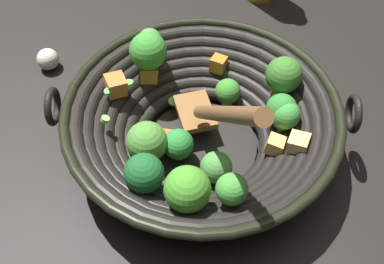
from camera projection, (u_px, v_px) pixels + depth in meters
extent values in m
plane|color=black|center=(201.00, 148.00, 0.72)|extent=(4.00, 4.00, 0.00)
cylinder|color=black|center=(201.00, 146.00, 0.71)|extent=(0.16, 0.16, 0.01)
torus|color=black|center=(201.00, 140.00, 0.70)|extent=(0.21, 0.21, 0.02)
torus|color=black|center=(202.00, 136.00, 0.69)|extent=(0.24, 0.24, 0.02)
torus|color=black|center=(202.00, 132.00, 0.69)|extent=(0.26, 0.26, 0.02)
torus|color=black|center=(202.00, 128.00, 0.68)|extent=(0.29, 0.29, 0.02)
torus|color=black|center=(202.00, 123.00, 0.67)|extent=(0.31, 0.31, 0.02)
torus|color=black|center=(202.00, 119.00, 0.66)|extent=(0.34, 0.34, 0.02)
torus|color=black|center=(202.00, 114.00, 0.66)|extent=(0.36, 0.36, 0.02)
torus|color=black|center=(202.00, 110.00, 0.65)|extent=(0.38, 0.38, 0.01)
torus|color=black|center=(53.00, 106.00, 0.65)|extent=(0.05, 0.02, 0.05)
torus|color=black|center=(354.00, 113.00, 0.65)|extent=(0.05, 0.02, 0.05)
cylinder|color=#6B9E41|center=(282.00, 127.00, 0.68)|extent=(0.02, 0.02, 0.02)
sphere|color=green|center=(285.00, 115.00, 0.66)|extent=(0.04, 0.04, 0.04)
cylinder|color=#71A84D|center=(280.00, 91.00, 0.71)|extent=(0.03, 0.03, 0.03)
sphere|color=#3D792B|center=(284.00, 75.00, 0.68)|extent=(0.05, 0.05, 0.05)
cylinder|color=#669748|center=(188.00, 203.00, 0.59)|extent=(0.03, 0.03, 0.02)
sphere|color=green|center=(187.00, 189.00, 0.56)|extent=(0.06, 0.06, 0.06)
cylinder|color=#589F41|center=(146.00, 185.00, 0.61)|extent=(0.03, 0.03, 0.02)
sphere|color=#1D602C|center=(144.00, 173.00, 0.59)|extent=(0.05, 0.05, 0.05)
cylinder|color=#69A348|center=(151.00, 52.00, 0.73)|extent=(0.02, 0.02, 0.02)
sphere|color=#559541|center=(150.00, 41.00, 0.71)|extent=(0.04, 0.04, 0.04)
cylinder|color=#66AE3C|center=(179.00, 154.00, 0.69)|extent=(0.02, 0.02, 0.01)
sphere|color=#2D8A3A|center=(178.00, 144.00, 0.67)|extent=(0.04, 0.04, 0.04)
cylinder|color=#78A348|center=(216.00, 178.00, 0.66)|extent=(0.02, 0.02, 0.02)
sphere|color=#509843|center=(216.00, 167.00, 0.64)|extent=(0.04, 0.04, 0.04)
cylinder|color=#629A47|center=(149.00, 156.00, 0.68)|extent=(0.03, 0.03, 0.02)
sphere|color=#509539|center=(147.00, 142.00, 0.66)|extent=(0.06, 0.06, 0.06)
cylinder|color=#669F40|center=(231.00, 199.00, 0.59)|extent=(0.02, 0.02, 0.02)
sphere|color=green|center=(232.00, 189.00, 0.57)|extent=(0.04, 0.04, 0.04)
cylinder|color=#83AD47|center=(150.00, 67.00, 0.72)|extent=(0.02, 0.02, 0.02)
sphere|color=green|center=(148.00, 51.00, 0.70)|extent=(0.06, 0.06, 0.06)
cylinder|color=#77AA4A|center=(279.00, 122.00, 0.69)|extent=(0.02, 0.02, 0.02)
sphere|color=#338636|center=(281.00, 109.00, 0.67)|extent=(0.04, 0.04, 0.04)
cylinder|color=#8ABA59|center=(227.00, 102.00, 0.74)|extent=(0.02, 0.02, 0.02)
sphere|color=#3F9232|center=(228.00, 91.00, 0.72)|extent=(0.04, 0.04, 0.04)
cube|color=gold|center=(148.00, 72.00, 0.73)|extent=(0.04, 0.04, 0.03)
cube|color=#CB7A37|center=(115.00, 85.00, 0.69)|extent=(0.04, 0.04, 0.03)
cube|color=#E4B160|center=(275.00, 145.00, 0.66)|extent=(0.03, 0.03, 0.03)
cube|color=#C1692C|center=(168.00, 139.00, 0.68)|extent=(0.02, 0.03, 0.02)
cube|color=#BE7B26|center=(216.00, 63.00, 0.75)|extent=(0.03, 0.03, 0.02)
cube|color=#E5AF6F|center=(299.00, 144.00, 0.64)|extent=(0.03, 0.03, 0.03)
cylinder|color=#56B247|center=(108.00, 91.00, 0.68)|extent=(0.02, 0.01, 0.01)
cylinder|color=#6BC651|center=(173.00, 101.00, 0.74)|extent=(0.02, 0.02, 0.01)
cylinder|color=#99D166|center=(105.00, 119.00, 0.65)|extent=(0.02, 0.02, 0.01)
cylinder|color=#6BC651|center=(280.00, 100.00, 0.68)|extent=(0.02, 0.01, 0.01)
cylinder|color=#6BC651|center=(129.00, 83.00, 0.69)|extent=(0.02, 0.02, 0.01)
cube|color=brown|center=(195.00, 112.00, 0.71)|extent=(0.09, 0.08, 0.01)
cylinder|color=brown|center=(224.00, 114.00, 0.53)|extent=(0.19, 0.11, 0.22)
sphere|color=silver|center=(48.00, 59.00, 0.81)|extent=(0.04, 0.04, 0.04)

